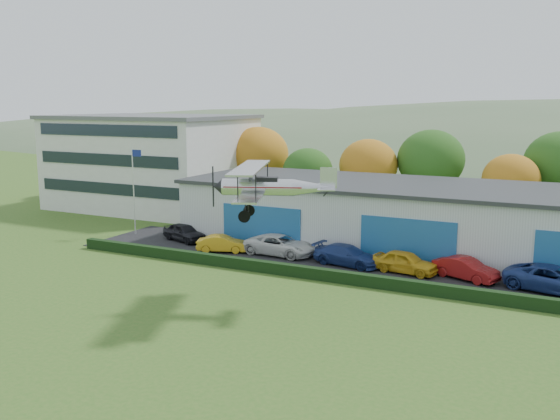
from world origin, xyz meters
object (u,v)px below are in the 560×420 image
at_px(car_2, 280,245).
at_px(car_1, 222,244).
at_px(car_0, 184,232).
at_px(car_5, 466,269).
at_px(car_4, 405,262).
at_px(office_block, 153,161).
at_px(hangar, 427,218).
at_px(car_6, 554,279).
at_px(biplane, 268,186).
at_px(flagpole, 134,182).
at_px(car_3, 347,255).

bearing_deg(car_2, car_1, 107.05).
height_order(car_0, car_2, car_2).
relative_size(car_1, car_5, 0.91).
bearing_deg(car_4, office_block, 74.54).
bearing_deg(hangar, car_6, -38.27).
bearing_deg(biplane, office_block, 117.24).
height_order(car_0, biplane, biplane).
xyz_separation_m(car_0, car_1, (4.99, -1.85, -0.09)).
bearing_deg(office_block, car_1, -39.21).
distance_m(flagpole, car_0, 6.84).
bearing_deg(car_0, hangar, -53.15).
bearing_deg(hangar, car_0, -161.83).
bearing_deg(car_0, flagpole, 104.89).
bearing_deg(car_4, flagpole, 94.49).
xyz_separation_m(office_block, car_3, (28.97, -14.57, -4.42)).
distance_m(car_0, car_4, 19.72).
xyz_separation_m(hangar, car_2, (-9.79, -7.04, -1.82)).
bearing_deg(car_4, car_0, 94.48).
relative_size(hangar, car_6, 6.82).
relative_size(office_block, car_5, 4.62).
xyz_separation_m(car_3, car_4, (4.37, -0.12, 0.04)).
xyz_separation_m(car_5, biplane, (-9.76, -10.10, 6.31)).
distance_m(car_1, car_3, 10.34).
distance_m(hangar, car_6, 12.70).
bearing_deg(flagpole, car_2, -4.03).
bearing_deg(car_4, car_3, 96.78).
height_order(car_3, biplane, biplane).
bearing_deg(flagpole, car_4, -3.82).
distance_m(hangar, car_2, 12.19).
bearing_deg(office_block, car_0, -44.36).
height_order(car_0, car_6, car_6).
bearing_deg(car_5, car_4, 114.49).
xyz_separation_m(flagpole, car_3, (20.86, -1.57, -3.99)).
bearing_deg(car_2, flagpole, 88.75).
distance_m(car_0, car_2, 9.57).
bearing_deg(biplane, car_3, 61.30).
bearing_deg(hangar, car_2, -144.26).
bearing_deg(car_5, car_0, 108.32).
relative_size(flagpole, car_2, 1.42).
distance_m(car_1, car_2, 4.70).
xyz_separation_m(hangar, flagpole, (-24.88, -5.98, 2.13)).
distance_m(car_3, car_6, 13.90).
height_order(car_2, car_5, car_2).
relative_size(car_1, car_2, 0.72).
bearing_deg(car_6, car_0, 100.11).
bearing_deg(car_6, biplane, 135.50).
bearing_deg(car_4, car_2, 94.80).
relative_size(car_1, car_4, 0.89).
xyz_separation_m(car_0, biplane, (13.99, -11.16, 6.28)).
distance_m(car_2, car_4, 10.15).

